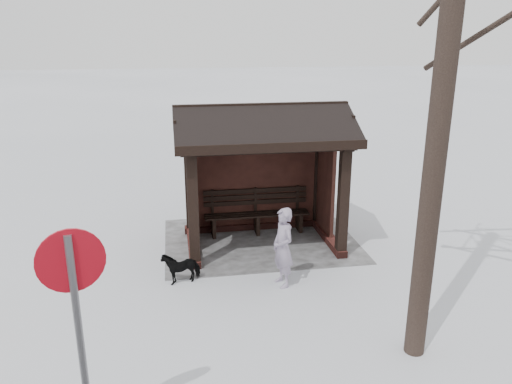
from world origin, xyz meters
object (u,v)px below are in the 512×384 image
at_px(dog, 181,267).
at_px(bus_shelter, 261,146).
at_px(road_sign, 76,300).
at_px(pedestrian, 283,248).

bearing_deg(dog, bus_shelter, 115.71).
bearing_deg(road_sign, bus_shelter, -133.26).
distance_m(pedestrian, dog, 1.94).
bearing_deg(dog, pedestrian, 59.81).
height_order(bus_shelter, road_sign, bus_shelter).
relative_size(dog, road_sign, 0.26).
xyz_separation_m(pedestrian, road_sign, (2.91, 3.39, 1.13)).
height_order(bus_shelter, dog, bus_shelter).
xyz_separation_m(bus_shelter, road_sign, (2.86, 5.44, -0.29)).
distance_m(pedestrian, road_sign, 4.60).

